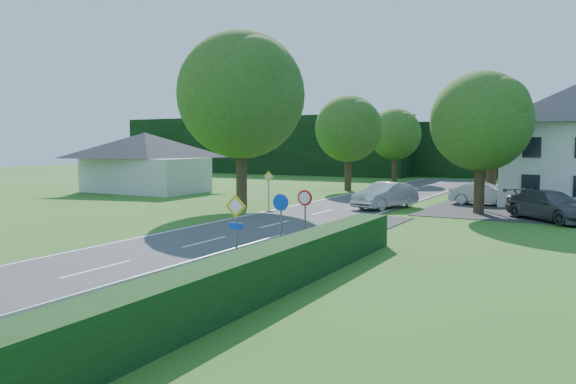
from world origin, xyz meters
The scene contains 26 objects.
road centered at (0.00, 20.00, 0.02)m, with size 7.00×80.00×0.04m, color #343436.
footpath centered at (4.95, 2.00, 0.02)m, with size 1.50×44.00×0.04m, color #262628.
parking_pad centered at (12.00, 33.00, 0.02)m, with size 14.00×16.00×0.04m, color #262628.
line_edge_left centered at (-3.25, 20.00, 0.04)m, with size 0.12×80.00×0.01m, color white.
line_edge_right centered at (3.25, 20.00, 0.04)m, with size 0.12×80.00×0.01m, color white.
line_centre centered at (0.00, 20.00, 0.04)m, with size 0.12×80.00×0.01m, color white, non-canonical shape.
hedge_right centered at (6.50, 0.00, 0.65)m, with size 1.20×30.00×1.30m, color black.
tree_main centered at (-6.00, 24.00, 5.82)m, with size 9.40×9.40×11.64m, color #295018, non-canonical shape.
tree_left_far centered at (-5.00, 40.00, 4.29)m, with size 7.00×7.00×8.58m, color #295018, non-canonical shape.
tree_right_far centered at (7.00, 42.00, 4.54)m, with size 7.40×7.40×9.09m, color #295018, non-canonical shape.
tree_left_back centered at (-4.50, 52.00, 4.04)m, with size 6.60×6.60×8.07m, color #295018, non-canonical shape.
tree_right_back centered at (6.00, 50.00, 3.78)m, with size 6.20×6.20×7.56m, color #295018, non-canonical shape.
tree_right_mid centered at (8.50, 28.00, 4.29)m, with size 7.00×7.00×8.58m, color #295018, non-canonical shape.
treeline_left centered at (-28.00, 62.00, 4.00)m, with size 44.00×6.00×8.00m, color black.
treeline_right centered at (8.00, 66.00, 3.50)m, with size 30.00×5.00×7.00m, color black.
bungalow_left centered at (-20.00, 30.00, 2.71)m, with size 11.00×6.50×5.20m.
streetlight centered at (8.06, 30.00, 4.46)m, with size 2.03×0.18×8.00m.
sign_priority_right centered at (4.30, 7.98, 1.80)m, with size 0.78×0.09×2.59m.
sign_roundabout centered at (4.30, 10.98, 1.67)m, with size 0.64×0.08×2.37m.
sign_speed_limit centered at (4.30, 12.97, 1.77)m, with size 0.64×0.11×2.37m.
sign_priority_left centered at (-4.50, 24.98, 1.72)m, with size 0.78×0.09×2.44m.
moving_car centered at (2.70, 27.76, 0.88)m, with size 1.78×5.10×1.68m, color silver.
motorcycle centered at (1.80, 30.24, 0.58)m, with size 0.72×2.06×1.08m, color black.
parked_car_silver_a centered at (8.07, 32.89, 0.80)m, with size 1.61×4.63×1.52m, color #A7A8AC.
parked_car_grey centered at (12.54, 26.50, 0.85)m, with size 2.27×5.57×1.62m, color #46474B.
parasol centered at (12.83, 32.62, 1.05)m, with size 2.20×2.24×2.02m, color red.
Camera 1 is at (14.49, -7.18, 4.23)m, focal length 35.00 mm.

